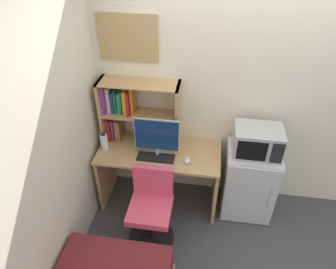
# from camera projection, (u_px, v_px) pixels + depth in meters

# --- Properties ---
(wall_back) EXTENTS (6.40, 0.04, 2.60)m
(wall_back) POSITION_uv_depth(u_px,v_px,m) (292.00, 101.00, 3.05)
(wall_back) COLOR silver
(wall_back) RESTS_ON ground_plane
(wall_left) EXTENTS (0.04, 4.40, 2.60)m
(wall_left) POSITION_uv_depth(u_px,v_px,m) (15.00, 200.00, 2.01)
(wall_left) COLOR silver
(wall_left) RESTS_ON ground_plane
(desk) EXTENTS (1.31, 0.61, 0.76)m
(desk) POSITION_uv_depth(u_px,v_px,m) (160.00, 166.00, 3.41)
(desk) COLOR tan
(desk) RESTS_ON ground_plane
(hutch_bookshelf) EXTENTS (0.83, 0.28, 0.71)m
(hutch_bookshelf) POSITION_uv_depth(u_px,v_px,m) (128.00, 109.00, 3.23)
(hutch_bookshelf) COLOR tan
(hutch_bookshelf) RESTS_ON desk
(monitor) EXTENTS (0.46, 0.21, 0.45)m
(monitor) POSITION_uv_depth(u_px,v_px,m) (157.00, 137.00, 3.07)
(monitor) COLOR #B7B7BC
(monitor) RESTS_ON desk
(keyboard) EXTENTS (0.39, 0.14, 0.02)m
(keyboard) POSITION_uv_depth(u_px,v_px,m) (156.00, 158.00, 3.17)
(keyboard) COLOR black
(keyboard) RESTS_ON desk
(computer_mouse) EXTENTS (0.06, 0.10, 0.04)m
(computer_mouse) POSITION_uv_depth(u_px,v_px,m) (187.00, 160.00, 3.12)
(computer_mouse) COLOR silver
(computer_mouse) RESTS_ON desk
(water_bottle) EXTENTS (0.08, 0.08, 0.20)m
(water_bottle) POSITION_uv_depth(u_px,v_px,m) (104.00, 141.00, 3.25)
(water_bottle) COLOR silver
(water_bottle) RESTS_ON desk
(mini_fridge) EXTENTS (0.54, 0.49, 0.84)m
(mini_fridge) POSITION_uv_depth(u_px,v_px,m) (249.00, 182.00, 3.37)
(mini_fridge) COLOR silver
(mini_fridge) RESTS_ON ground_plane
(microwave) EXTENTS (0.47, 0.35, 0.29)m
(microwave) POSITION_uv_depth(u_px,v_px,m) (257.00, 141.00, 3.03)
(microwave) COLOR #ADADB2
(microwave) RESTS_ON mini_fridge
(desk_chair) EXTENTS (0.48, 0.48, 0.86)m
(desk_chair) POSITION_uv_depth(u_px,v_px,m) (151.00, 211.00, 3.08)
(desk_chair) COLOR black
(desk_chair) RESTS_ON ground_plane
(wall_corkboard) EXTENTS (0.59, 0.02, 0.45)m
(wall_corkboard) POSITION_uv_depth(u_px,v_px,m) (128.00, 38.00, 2.89)
(wall_corkboard) COLOR tan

